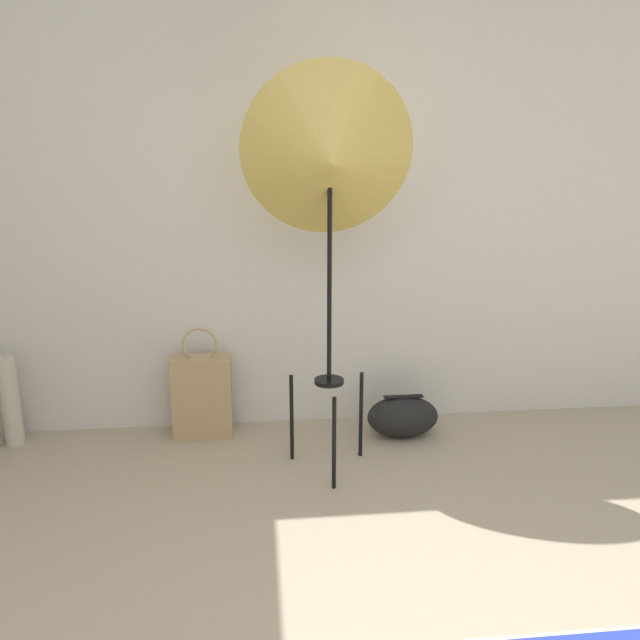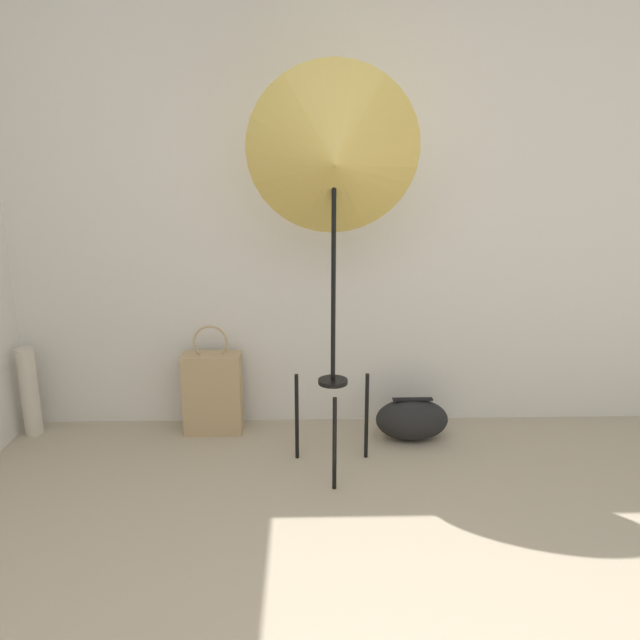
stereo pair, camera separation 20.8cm
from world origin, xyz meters
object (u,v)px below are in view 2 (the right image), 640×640
at_px(tote_bag, 213,392).
at_px(duffel_bag, 412,419).
at_px(photo_umbrella, 334,160).
at_px(paper_roll, 30,392).

height_order(tote_bag, duffel_bag, tote_bag).
distance_m(photo_umbrella, tote_bag, 1.49).
xyz_separation_m(photo_umbrella, tote_bag, (-0.65, 0.44, -1.27)).
bearing_deg(duffel_bag, tote_bag, 173.26).
relative_size(photo_umbrella, tote_bag, 3.09).
bearing_deg(photo_umbrella, tote_bag, 146.06).
height_order(duffel_bag, paper_roll, paper_roll).
relative_size(tote_bag, duffel_bag, 1.57).
bearing_deg(paper_roll, duffel_bag, -3.24).
height_order(photo_umbrella, paper_roll, photo_umbrella).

